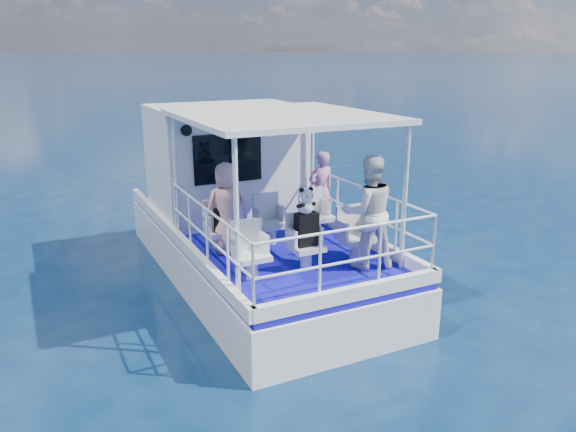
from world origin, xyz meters
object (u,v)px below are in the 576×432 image
Objects in this scene: passenger_stbd_aft at (368,212)px; backpack_center at (307,229)px; passenger_port_fwd at (227,208)px; panda at (306,201)px.

passenger_stbd_aft is 0.97m from backpack_center.
backpack_center is at bearing 127.09° from passenger_port_fwd.
passenger_port_fwd is 1.51m from panda.
passenger_port_fwd is at bearing 123.50° from backpack_center.
passenger_port_fwd is 2.30m from passenger_stbd_aft.
passenger_port_fwd reaches higher than panda.
panda is at bearing -144.89° from backpack_center.
backpack_center is 0.45m from panda.
backpack_center is 1.28× the size of panda.
panda is at bearing -4.38° from passenger_stbd_aft.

